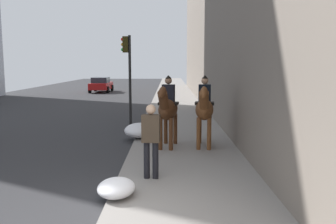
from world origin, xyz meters
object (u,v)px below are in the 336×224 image
at_px(mounted_horse_near, 168,108).
at_px(car_mid_lane, 101,84).
at_px(traffic_light_near_curb, 128,65).
at_px(pedestrian_greeting, 151,136).
at_px(mounted_horse_far, 204,108).

height_order(mounted_horse_near, car_mid_lane, mounted_horse_near).
bearing_deg(traffic_light_near_curb, car_mid_lane, 14.24).
distance_m(car_mid_lane, traffic_light_near_curb, 19.22).
relative_size(mounted_horse_near, pedestrian_greeting, 1.32).
distance_m(mounted_horse_near, traffic_light_near_curb, 5.47).
xyz_separation_m(mounted_horse_far, pedestrian_greeting, (-3.14, 1.51, -0.26)).
bearing_deg(car_mid_lane, pedestrian_greeting, -167.15).
bearing_deg(car_mid_lane, traffic_light_near_curb, -165.86).
bearing_deg(car_mid_lane, mounted_horse_far, -162.10).
height_order(pedestrian_greeting, car_mid_lane, pedestrian_greeting).
bearing_deg(mounted_horse_far, traffic_light_near_curb, -142.66).
bearing_deg(mounted_horse_far, pedestrian_greeting, -18.84).
relative_size(car_mid_lane, traffic_light_near_curb, 1.04).
relative_size(mounted_horse_far, traffic_light_near_curb, 0.57).
bearing_deg(traffic_light_near_curb, pedestrian_greeting, -170.07).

